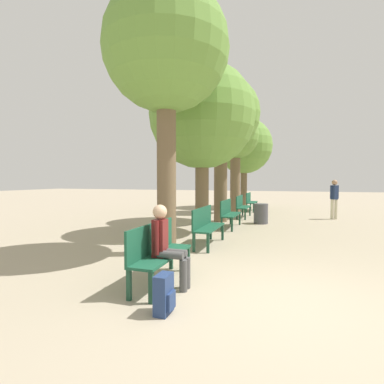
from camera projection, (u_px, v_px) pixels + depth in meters
name	position (u px, v px, depth m)	size (l,w,h in m)	color
ground_plane	(276.00, 302.00, 4.10)	(80.00, 80.00, 0.00)	tan
bench_row_0	(157.00, 249.00, 4.84)	(0.43, 1.63, 0.97)	#195138
bench_row_1	(206.00, 223.00, 7.62)	(0.43, 1.63, 0.97)	#195138
bench_row_2	(229.00, 212.00, 10.39)	(0.43, 1.63, 0.97)	#195138
bench_row_3	(242.00, 205.00, 13.17)	(0.43, 1.63, 0.97)	#195138
bench_row_4	(250.00, 200.00, 15.95)	(0.43, 1.63, 0.97)	#195138
tree_row_0	(166.00, 52.00, 6.61)	(2.81, 2.81, 5.99)	brown
tree_row_1	(202.00, 117.00, 9.34)	(3.31, 3.31, 5.33)	brown
tree_row_2	(221.00, 116.00, 11.81)	(3.07, 3.07, 5.78)	brown
tree_row_3	(235.00, 138.00, 14.96)	(2.33, 2.33, 5.05)	brown
tree_row_4	(244.00, 146.00, 17.74)	(3.31, 3.31, 5.34)	brown
person_seated	(167.00, 243.00, 4.62)	(0.58, 0.33, 1.29)	#4C4C4C
backpack	(164.00, 294.00, 3.74)	(0.21, 0.30, 0.50)	navy
pedestrian_near	(334.00, 197.00, 12.60)	(0.34, 0.30, 1.67)	beige
trash_bin	(261.00, 214.00, 11.38)	(0.53, 0.53, 0.76)	#4C4C51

